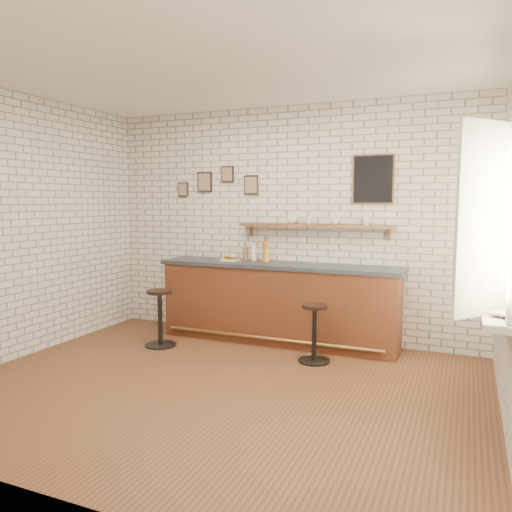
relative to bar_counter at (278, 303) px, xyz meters
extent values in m
plane|color=brown|center=(0.01, -1.70, -0.51)|extent=(5.00, 5.00, 0.00)
cube|color=#5B2C18|center=(0.00, 0.00, -0.03)|extent=(3.00, 0.58, 0.96)
cube|color=#2D333A|center=(0.00, 0.00, 0.48)|extent=(3.10, 0.62, 0.05)
cylinder|color=olive|center=(0.00, -0.32, -0.39)|extent=(2.79, 0.04, 0.04)
cylinder|color=white|center=(-0.69, 0.02, 0.51)|extent=(0.28, 0.28, 0.01)
cylinder|color=#E3AE50|center=(-0.63, 0.04, 0.52)|extent=(0.05, 0.05, 0.00)
cylinder|color=#E3AE50|center=(-0.66, 0.01, 0.52)|extent=(0.05, 0.05, 0.00)
cylinder|color=#E3AE50|center=(-0.80, 0.09, 0.52)|extent=(0.06, 0.06, 0.00)
cylinder|color=#E3AE50|center=(-0.64, 0.06, 0.52)|extent=(0.06, 0.06, 0.00)
cylinder|color=#E3AE50|center=(-0.80, -0.01, 0.52)|extent=(0.06, 0.06, 0.00)
cylinder|color=#E3AE50|center=(-0.63, 0.04, 0.52)|extent=(0.04, 0.04, 0.00)
cylinder|color=#E3AE50|center=(-0.69, -0.02, 0.52)|extent=(0.05, 0.05, 0.00)
cylinder|color=#E3AE50|center=(-0.79, -0.03, 0.52)|extent=(0.04, 0.04, 0.00)
cylinder|color=#E3AE50|center=(-0.84, 0.04, 0.52)|extent=(0.05, 0.05, 0.00)
cylinder|color=#E3AE50|center=(-0.64, -0.02, 0.52)|extent=(0.06, 0.06, 0.00)
cylinder|color=#E3AE50|center=(-0.78, 0.04, 0.52)|extent=(0.04, 0.04, 0.00)
cylinder|color=#E3AE50|center=(-0.65, 0.01, 0.52)|extent=(0.05, 0.05, 0.00)
cylinder|color=#E3AE50|center=(-0.64, 0.05, 0.52)|extent=(0.05, 0.05, 0.00)
cylinder|color=#E3AE50|center=(-0.66, 0.00, 0.52)|extent=(0.05, 0.05, 0.00)
cylinder|color=brown|center=(-0.52, 0.15, 0.59)|extent=(0.07, 0.07, 0.18)
cylinder|color=brown|center=(-0.52, 0.15, 0.70)|extent=(0.02, 0.02, 0.04)
cylinder|color=black|center=(-0.52, 0.15, 0.72)|extent=(0.03, 0.03, 0.01)
cylinder|color=silver|center=(-0.40, 0.15, 0.60)|extent=(0.07, 0.07, 0.20)
cylinder|color=silver|center=(-0.40, 0.15, 0.72)|extent=(0.02, 0.02, 0.04)
cylinder|color=black|center=(-0.40, 0.15, 0.75)|extent=(0.03, 0.03, 0.01)
cylinder|color=#A95B1B|center=(-0.24, 0.15, 0.62)|extent=(0.07, 0.07, 0.24)
cylinder|color=#A95B1B|center=(-0.24, 0.15, 0.77)|extent=(0.03, 0.03, 0.05)
cylinder|color=black|center=(-0.24, 0.15, 0.81)|extent=(0.03, 0.03, 0.01)
cylinder|color=yellow|center=(-0.22, 0.15, 0.59)|extent=(0.07, 0.07, 0.16)
cylinder|color=yellow|center=(-0.22, 0.15, 0.68)|extent=(0.03, 0.03, 0.03)
cylinder|color=maroon|center=(-0.22, 0.15, 0.71)|extent=(0.03, 0.03, 0.01)
cylinder|color=black|center=(-1.28, -0.74, -0.50)|extent=(0.39, 0.39, 0.02)
cylinder|color=black|center=(-1.28, -0.74, -0.17)|extent=(0.06, 0.06, 0.64)
cylinder|color=black|center=(-1.28, -0.74, 0.17)|extent=(0.35, 0.35, 0.04)
cylinder|color=black|center=(0.65, -0.59, -0.50)|extent=(0.36, 0.36, 0.02)
cylinder|color=black|center=(0.65, -0.59, -0.19)|extent=(0.05, 0.05, 0.59)
cylinder|color=black|center=(0.65, -0.59, 0.12)|extent=(0.32, 0.32, 0.04)
cube|color=brown|center=(0.41, 0.20, 0.97)|extent=(2.00, 0.18, 0.04)
cube|color=brown|center=(-0.49, 0.27, 0.89)|extent=(0.03, 0.04, 0.16)
cube|color=brown|center=(1.31, 0.27, 0.89)|extent=(0.03, 0.04, 0.16)
imported|color=white|center=(0.11, 0.20, 1.05)|extent=(0.16, 0.16, 0.11)
imported|color=white|center=(0.33, 0.20, 1.04)|extent=(0.11, 0.11, 0.09)
imported|color=white|center=(0.67, 0.20, 1.04)|extent=(0.11, 0.11, 0.09)
imported|color=white|center=(1.05, 0.20, 1.04)|extent=(0.15, 0.15, 0.10)
cube|color=black|center=(-1.19, 0.28, 1.54)|extent=(0.22, 0.02, 0.28)
cube|color=black|center=(-0.84, 0.28, 1.64)|extent=(0.18, 0.02, 0.22)
cube|color=black|center=(-0.49, 0.28, 1.49)|extent=(0.20, 0.02, 0.26)
cube|color=black|center=(-1.54, 0.28, 1.44)|extent=(0.16, 0.02, 0.20)
cube|color=black|center=(1.11, 0.28, 1.54)|extent=(0.46, 0.02, 0.56)
cube|color=white|center=(2.41, -1.40, 0.39)|extent=(0.20, 1.35, 0.06)
cube|color=white|center=(2.48, -1.40, 0.39)|extent=(0.05, 1.30, 0.06)
cube|color=white|center=(2.48, -0.80, 1.14)|extent=(0.05, 0.06, 1.50)
cube|color=white|center=(2.33, -1.70, 1.14)|extent=(0.40, 0.46, 1.46)
cube|color=white|center=(2.33, -1.10, 1.14)|extent=(0.40, 0.46, 1.46)
imported|color=tan|center=(2.39, -1.68, 0.43)|extent=(0.22, 0.25, 0.02)
imported|color=tan|center=(2.39, -1.71, 0.45)|extent=(0.23, 0.26, 0.02)
camera|label=1|loc=(2.18, -5.84, 1.29)|focal=35.00mm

